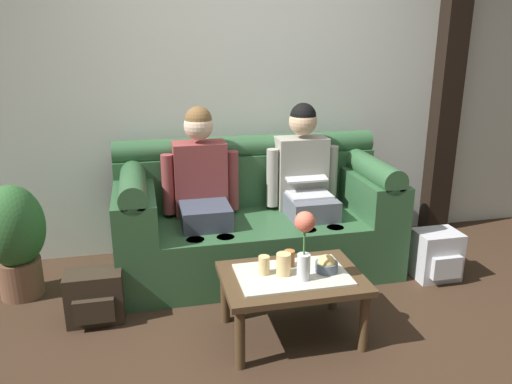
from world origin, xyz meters
name	(u,v)px	position (x,y,z in m)	size (l,w,h in m)	color
ground_plane	(301,355)	(0.00, 0.00, 0.00)	(14.00, 14.00, 0.00)	#382619
back_wall_patterned	(240,67)	(0.00, 1.70, 1.45)	(6.00, 0.12, 2.90)	silver
timber_pillar	(449,65)	(1.75, 1.58, 1.45)	(0.20, 0.20, 2.90)	black
couch	(255,220)	(0.00, 1.17, 0.37)	(2.01, 0.88, 0.96)	#2D5633
person_left	(202,187)	(-0.39, 1.17, 0.66)	(0.56, 0.67, 1.22)	#383D4C
person_right	(305,180)	(0.39, 1.17, 0.66)	(0.56, 0.67, 1.22)	#595B66
coffee_table	(292,284)	(0.00, 0.20, 0.34)	(0.81, 0.57, 0.40)	#47331E
flower_vase	(304,238)	(0.04, 0.12, 0.65)	(0.11, 0.11, 0.40)	silver
snack_bowl	(327,265)	(0.20, 0.19, 0.44)	(0.13, 0.13, 0.11)	#4C5666
cup_near_left	(289,258)	(0.01, 0.30, 0.45)	(0.06, 0.06, 0.10)	#B26633
cup_near_right	(284,264)	(-0.05, 0.20, 0.47)	(0.08, 0.08, 0.13)	#DBB77A
cup_far_center	(264,265)	(-0.16, 0.24, 0.46)	(0.06, 0.06, 0.11)	#DBB77A
backpack_left	(95,297)	(-1.13, 0.62, 0.16)	(0.34, 0.25, 0.33)	#2D2319
backpack_right	(436,255)	(1.24, 0.68, 0.17)	(0.31, 0.29, 0.35)	#B7B7BC
potted_plant	(15,236)	(-1.65, 1.08, 0.43)	(0.40, 0.40, 0.78)	brown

